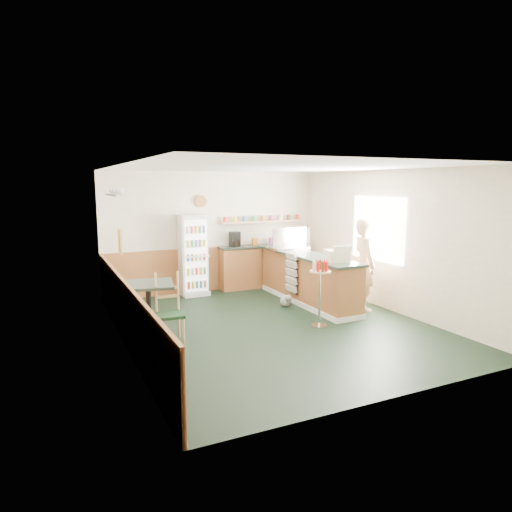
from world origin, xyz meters
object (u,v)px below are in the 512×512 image
display_case (289,239)px  condiment_stand (320,282)px  cash_register (337,256)px  drinks_fridge (193,255)px  shopkeeper (364,265)px  cafe_chair (168,306)px  cafe_table (149,299)px

display_case → condiment_stand: display_case is taller
cash_register → drinks_fridge: bearing=140.2°
drinks_fridge → condiment_stand: drinks_fridge is taller
shopkeeper → cafe_chair: size_ratio=1.65×
shopkeeper → cafe_table: (-4.10, 0.27, -0.29)m
drinks_fridge → cafe_chair: (-1.27, -2.71, -0.32)m
drinks_fridge → cash_register: size_ratio=4.52×
shopkeeper → cash_register: bearing=109.5°
drinks_fridge → shopkeeper: shopkeeper is taller
display_case → drinks_fridge: bearing=155.3°
drinks_fridge → shopkeeper: (2.62, -2.58, 0.01)m
drinks_fridge → cafe_table: drinks_fridge is taller
drinks_fridge → cash_register: 3.28m
display_case → cafe_chair: bearing=-150.1°
drinks_fridge → cash_register: (1.92, -2.65, 0.24)m
display_case → condiment_stand: bearing=-106.4°
cash_register → condiment_stand: (-0.66, -0.47, -0.35)m
cash_register → cafe_chair: size_ratio=0.36×
cash_register → display_case: bearing=104.3°
condiment_stand → cafe_table: 2.86m
display_case → cafe_table: bearing=-157.2°
drinks_fridge → condiment_stand: (1.26, -3.12, -0.11)m
shopkeeper → condiment_stand: bearing=125.6°
shopkeeper → cafe_table: 4.12m
cafe_chair → drinks_fridge: bearing=68.9°
display_case → cash_register: bearing=-90.0°
drinks_fridge → cafe_table: 2.76m
display_case → cash_register: size_ratio=2.10×
cafe_table → cafe_chair: size_ratio=0.85×
cash_register → condiment_stand: bearing=-130.3°
display_case → cash_register: 1.77m
display_case → shopkeeper: 1.87m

